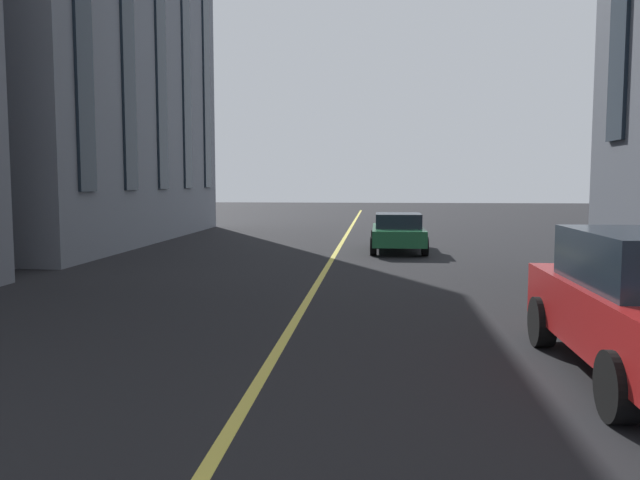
# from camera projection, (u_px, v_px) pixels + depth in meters

# --- Properties ---
(lane_centre_line) EXTENTS (80.00, 0.16, 0.01)m
(lane_centre_line) POSITION_uv_depth(u_px,v_px,m) (319.00, 282.00, 16.03)
(lane_centre_line) COLOR #D8C64C
(lane_centre_line) RESTS_ON ground_plane
(car_green_parked_b) EXTENTS (4.40, 1.95, 1.37)m
(car_green_parked_b) POSITION_uv_depth(u_px,v_px,m) (398.00, 232.00, 22.98)
(car_green_parked_b) COLOR #1E6038
(car_green_parked_b) RESTS_ON ground_plane
(building_left_far) EXTENTS (17.55, 13.25, 15.66)m
(building_left_far) POSITION_uv_depth(u_px,v_px,m) (7.00, 54.00, 26.79)
(building_left_far) COLOR slate
(building_left_far) RESTS_ON ground_plane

